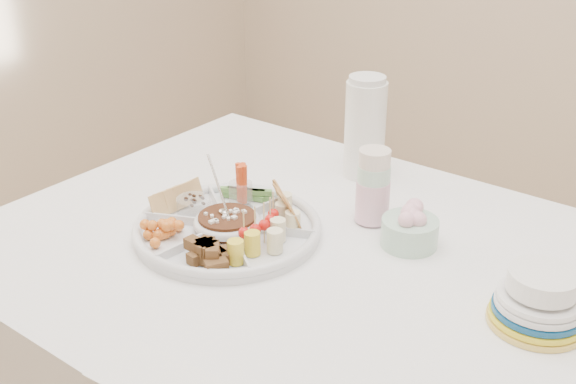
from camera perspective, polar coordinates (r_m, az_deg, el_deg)
The scene contains 12 objects.
party_tray at distance 1.49m, azimuth -4.81°, elevation -2.67°, with size 0.38×0.38×0.04m, color silver.
bean_dip at distance 1.48m, azimuth -4.82°, elevation -2.41°, with size 0.12×0.12×0.04m, color #4D270C.
tortillas at distance 1.50m, azimuth -0.01°, elevation -1.26°, with size 0.11×0.11×0.07m, color olive, non-canonical shape.
carrot_cucumber at distance 1.58m, azimuth -3.47°, elevation 0.86°, with size 0.10×0.10×0.09m, color #DB471A, non-canonical shape.
pita_raisins at distance 1.56m, azimuth -8.08°, elevation -0.41°, with size 0.10×0.10×0.05m, color #D8B055, non-canonical shape.
cherries at distance 1.46m, azimuth -9.81°, elevation -2.89°, with size 0.10×0.10×0.04m, color orange, non-canonical shape.
granola_chunks at distance 1.37m, azimuth -6.44°, elevation -4.70°, with size 0.11×0.11×0.05m, color brown, non-canonical shape.
banana_tomato at distance 1.39m, azimuth -1.20°, elevation -3.10°, with size 0.10×0.10×0.08m, color #D8BF67, non-canonical shape.
cup_stack at distance 1.51m, azimuth 6.78°, elevation 1.01°, with size 0.07×0.07×0.20m, color #B3C9AF.
thermos at distance 1.72m, azimuth 6.12°, elevation 5.20°, with size 0.10×0.10×0.25m, color white.
flower_bowl at distance 1.46m, azimuth 9.62°, elevation -2.68°, with size 0.11×0.11×0.09m, color #A0B0AA.
plate_stack at distance 1.28m, azimuth 19.28°, elevation -7.85°, with size 0.16×0.16×0.11m, color #DEA954.
Camera 1 is at (0.62, -1.01, 1.49)m, focal length 45.00 mm.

